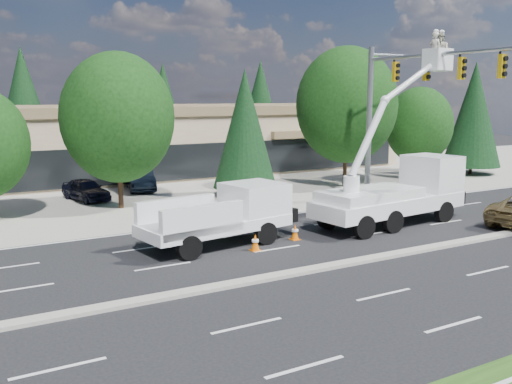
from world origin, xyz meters
TOP-DOWN VIEW (x-y plane):
  - ground at (0.00, 0.00)m, footprint 140.00×140.00m
  - concrete_apron at (0.00, 20.00)m, footprint 140.00×22.00m
  - road_median at (0.00, 0.00)m, footprint 120.00×0.55m
  - strip_mall at (0.00, 29.97)m, footprint 50.40×15.40m
  - tree_front_d at (-3.00, 15.00)m, footprint 6.27×6.27m
  - tree_front_e at (5.00, 15.00)m, footprint 4.02×4.02m
  - tree_front_f at (13.00, 15.00)m, footprint 6.96×6.96m
  - tree_front_g at (20.00, 15.00)m, footprint 5.03×5.03m
  - tree_front_h at (26.00, 15.00)m, footprint 4.56×4.56m
  - tree_back_b at (-4.00, 42.00)m, footprint 5.52×5.52m
  - tree_back_c at (10.00, 42.00)m, footprint 4.95×4.95m
  - tree_back_d at (22.00, 42.00)m, footprint 5.26×5.26m
  - signal_mast at (10.03, 7.04)m, footprint 2.76×10.16m
  - utility_pickup at (-1.52, 4.96)m, footprint 6.78×3.28m
  - bucket_truck at (8.02, 4.30)m, footprint 9.30×3.49m
  - traffic_cone_b at (-0.92, 3.42)m, footprint 0.40×0.40m
  - traffic_cone_c at (1.50, 4.11)m, footprint 0.40×0.40m
  - parked_car_west at (-4.11, 18.48)m, footprint 2.49×4.21m
  - parked_car_east at (0.02, 20.57)m, footprint 2.60×4.92m

SIDE VIEW (x-z plane):
  - ground at x=0.00m, z-range 0.00..0.00m
  - concrete_apron at x=0.00m, z-range 0.00..0.01m
  - road_median at x=0.00m, z-range 0.00..0.12m
  - traffic_cone_b at x=-0.92m, z-range -0.01..0.69m
  - traffic_cone_c at x=1.50m, z-range -0.01..0.69m
  - parked_car_west at x=-4.11m, z-range 0.00..1.34m
  - parked_car_east at x=0.02m, z-range 0.00..1.54m
  - utility_pickup at x=-1.52m, z-range -0.22..2.28m
  - bucket_truck at x=8.02m, z-range -2.67..6.84m
  - strip_mall at x=0.00m, z-range 0.08..5.58m
  - tree_front_g at x=20.00m, z-range 0.59..7.58m
  - tree_front_e at x=5.00m, z-range 0.29..8.22m
  - tree_front_h at x=26.00m, z-range 0.33..9.32m
  - tree_front_d at x=-3.00m, z-range 0.74..9.44m
  - tree_back_c at x=10.00m, z-range 0.36..10.10m
  - tree_back_d at x=22.00m, z-range 0.38..10.75m
  - tree_front_f at x=13.00m, z-range 0.82..10.49m
  - tree_back_b at x=-4.00m, z-range 0.40..11.29m
  - signal_mast at x=10.03m, z-range 1.56..10.56m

